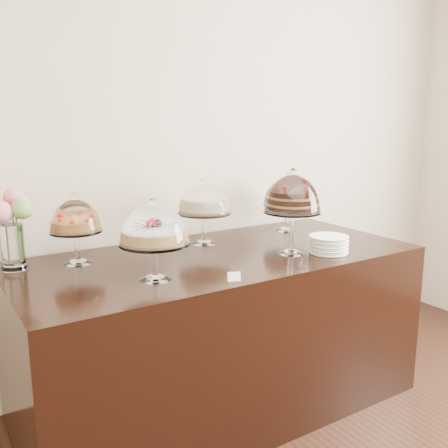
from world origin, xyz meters
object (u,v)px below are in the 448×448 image
cake_stand_cheesecake (204,202)px  flower_vase (9,220)px  display_counter (219,331)px  cake_stand_fruit_tart (76,219)px  cake_stand_sugar_sponge (154,228)px  cake_stand_dark_choco (287,194)px  plate_stack (329,244)px  cake_stand_choco_layer (292,197)px

cake_stand_cheesecake → flower_vase: (-1.06, 0.06, -0.01)m
display_counter → cake_stand_fruit_tart: (-0.70, 0.25, 0.68)m
cake_stand_sugar_sponge → flower_vase: (-0.53, 0.53, 0.00)m
cake_stand_cheesecake → cake_stand_fruit_tart: cake_stand_cheesecake is taller
cake_stand_dark_choco → flower_vase: (-1.69, 0.05, 0.00)m
display_counter → plate_stack: bearing=-29.0°
cake_stand_sugar_sponge → plate_stack: bearing=-4.9°
cake_stand_choco_layer → cake_stand_cheesecake: 0.54m
display_counter → flower_vase: 1.26m
cake_stand_fruit_tart → flower_vase: (-0.30, 0.07, 0.02)m
cake_stand_dark_choco → cake_stand_fruit_tart: 1.39m
cake_stand_sugar_sponge → cake_stand_fruit_tart: cake_stand_sugar_sponge is taller
cake_stand_fruit_tart → cake_stand_sugar_sponge: bearing=-63.7°
display_counter → cake_stand_sugar_sponge: cake_stand_sugar_sponge is taller
cake_stand_sugar_sponge → cake_stand_dark_choco: 1.26m
cake_stand_dark_choco → plate_stack: 0.62m
cake_stand_choco_layer → cake_stand_fruit_tart: size_ratio=1.29×
cake_stand_cheesecake → display_counter: bearing=-102.6°
plate_stack → cake_stand_fruit_tart: bearing=156.2°
cake_stand_sugar_sponge → cake_stand_cheesecake: 0.71m
cake_stand_dark_choco → cake_stand_fruit_tart: cake_stand_dark_choco is taller
cake_stand_cheesecake → plate_stack: 0.76m
cake_stand_choco_layer → cake_stand_dark_choco: (0.35, 0.46, -0.07)m
cake_stand_fruit_tart → flower_vase: size_ratio=0.94×
cake_stand_cheesecake → cake_stand_fruit_tart: bearing=-179.2°
display_counter → cake_stand_sugar_sponge: (-0.48, -0.21, 0.69)m
cake_stand_choco_layer → plate_stack: size_ratio=2.25×
cake_stand_fruit_tart → cake_stand_cheesecake: bearing=0.8°
cake_stand_sugar_sponge → plate_stack: size_ratio=1.84×
cake_stand_dark_choco → cake_stand_choco_layer: bearing=-127.0°
cake_stand_sugar_sponge → cake_stand_dark_choco: size_ratio=1.01×
cake_stand_cheesecake → flower_vase: flower_vase is taller
cake_stand_dark_choco → cake_stand_fruit_tart: size_ratio=1.05×
cake_stand_dark_choco → plate_stack: bearing=-106.1°
display_counter → flower_vase: (-1.00, 0.32, 0.70)m
cake_stand_cheesecake → cake_stand_dark_choco: cake_stand_cheesecake is taller
cake_stand_cheesecake → cake_stand_choco_layer: bearing=-57.3°
cake_stand_sugar_sponge → plate_stack: 1.03m
cake_stand_sugar_sponge → cake_stand_fruit_tart: size_ratio=1.06×
cake_stand_sugar_sponge → cake_stand_dark_choco: (1.17, 0.47, 0.00)m
flower_vase → plate_stack: flower_vase is taller
flower_vase → plate_stack: bearing=-21.8°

